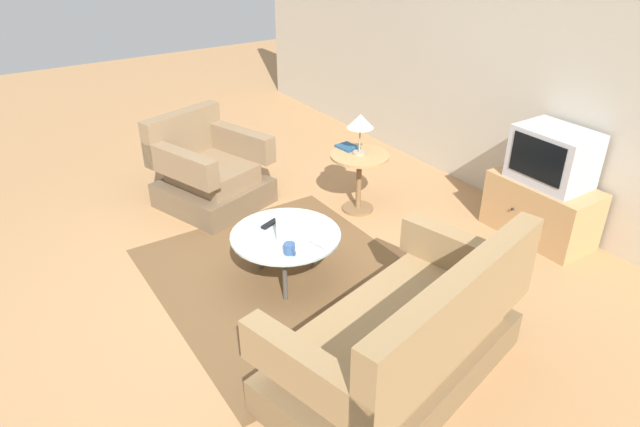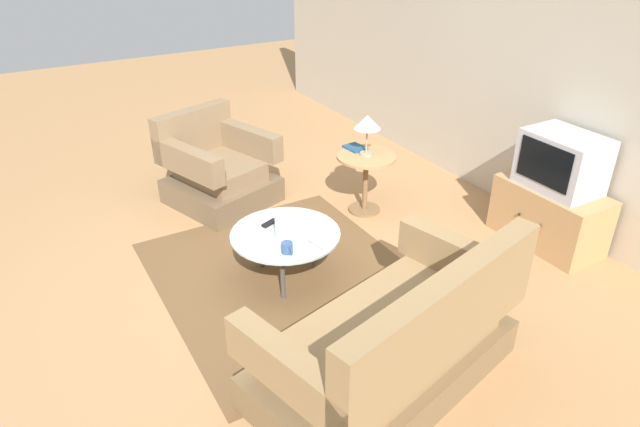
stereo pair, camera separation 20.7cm
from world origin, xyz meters
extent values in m
plane|color=#AD7F51|center=(0.00, 0.00, 0.00)|extent=(16.00, 16.00, 0.00)
cube|color=#BCB29E|center=(0.00, 2.58, 1.35)|extent=(9.00, 0.12, 2.70)
cube|color=brown|center=(-0.02, 0.05, 0.00)|extent=(2.21, 1.88, 0.00)
cube|color=brown|center=(-1.50, 0.10, 0.12)|extent=(1.11, 1.10, 0.24)
cube|color=#846B4C|center=(-1.50, 0.10, 0.33)|extent=(0.89, 0.79, 0.18)
cube|color=#846B4C|center=(-1.86, -0.02, 0.64)|extent=(0.40, 0.86, 0.44)
cube|color=#846B4C|center=(-1.39, -0.24, 0.55)|extent=(0.89, 0.41, 0.26)
cube|color=#846B4C|center=(-1.62, 0.44, 0.55)|extent=(0.89, 0.41, 0.26)
cube|color=brown|center=(1.23, 0.07, 0.12)|extent=(1.27, 1.79, 0.24)
cube|color=#93754C|center=(1.23, 0.07, 0.33)|extent=(1.06, 1.48, 0.18)
cube|color=#93754C|center=(1.60, 0.16, 0.69)|extent=(0.53, 1.60, 0.53)
cube|color=#93754C|center=(1.05, 0.79, 0.55)|extent=(0.90, 0.35, 0.25)
cube|color=#93754C|center=(1.41, -0.65, 0.55)|extent=(0.90, 0.35, 0.25)
cube|color=gold|center=(1.53, -0.14, 0.56)|extent=(0.25, 0.31, 0.29)
cylinder|color=#B2C6C1|center=(-0.02, 0.05, 0.40)|extent=(0.84, 0.84, 0.02)
cylinder|color=#4C4742|center=(-0.04, 0.31, 0.20)|extent=(0.04, 0.04, 0.39)
cylinder|color=#4C4742|center=(-0.26, -0.06, 0.20)|extent=(0.04, 0.04, 0.39)
cylinder|color=#4C4742|center=(0.20, -0.09, 0.20)|extent=(0.04, 0.04, 0.39)
cylinder|color=tan|center=(-0.64, 1.20, 0.56)|extent=(0.55, 0.55, 0.02)
cylinder|color=brown|center=(-0.64, 1.20, 0.27)|extent=(0.05, 0.05, 0.55)
cylinder|color=brown|center=(-0.64, 1.20, 0.01)|extent=(0.30, 0.30, 0.02)
cube|color=tan|center=(0.62, 2.24, 0.26)|extent=(0.91, 0.47, 0.52)
sphere|color=black|center=(0.52, 1.99, 0.29)|extent=(0.02, 0.02, 0.02)
sphere|color=black|center=(0.73, 1.99, 0.29)|extent=(0.02, 0.02, 0.02)
cube|color=#B7B7BC|center=(0.62, 2.26, 0.75)|extent=(0.62, 0.44, 0.47)
cube|color=black|center=(0.62, 2.03, 0.78)|extent=(0.49, 0.01, 0.34)
cylinder|color=#9E937A|center=(-0.65, 1.21, 0.58)|extent=(0.12, 0.12, 0.02)
cylinder|color=#9E937A|center=(-0.65, 1.21, 0.71)|extent=(0.02, 0.02, 0.23)
cone|color=beige|center=(-0.65, 1.21, 0.89)|extent=(0.24, 0.24, 0.12)
cylinder|color=white|center=(0.05, -0.01, 0.50)|extent=(0.10, 0.10, 0.19)
cone|color=white|center=(0.05, -0.01, 0.63)|extent=(0.09, 0.09, 0.07)
cylinder|color=#335184|center=(0.22, -0.06, 0.45)|extent=(0.08, 0.08, 0.08)
torus|color=#335184|center=(0.28, -0.06, 0.45)|extent=(0.06, 0.01, 0.06)
cube|color=black|center=(-0.21, 0.02, 0.42)|extent=(0.10, 0.17, 0.02)
cube|color=#B2B2B7|center=(0.26, 0.18, 0.42)|extent=(0.18, 0.08, 0.02)
cube|color=navy|center=(-0.82, 1.20, 0.58)|extent=(0.21, 0.18, 0.02)
camera|label=1|loc=(3.14, -1.73, 2.57)|focal=31.42mm
camera|label=2|loc=(3.25, -1.55, 2.57)|focal=31.42mm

